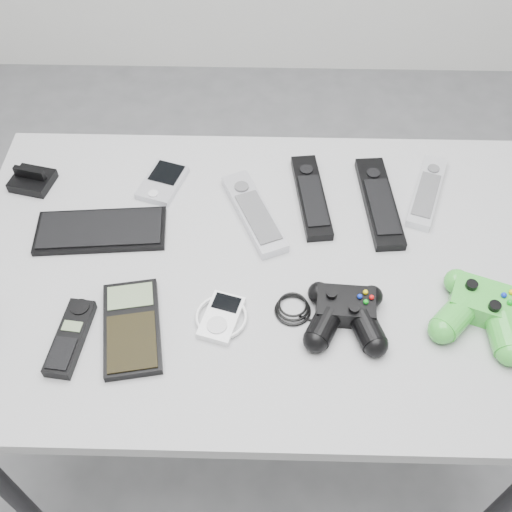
{
  "coord_description": "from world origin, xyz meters",
  "views": [
    {
      "loc": [
        -0.07,
        -0.71,
        1.65
      ],
      "look_at": [
        -0.08,
        -0.01,
        0.78
      ],
      "focal_mm": 42.0,
      "sensor_mm": 36.0,
      "label": 1
    }
  ],
  "objects_px": {
    "remote_silver_b": "(427,191)",
    "desk": "(260,283)",
    "remote_silver_a": "(254,212)",
    "remote_black_b": "(379,201)",
    "pda": "(162,182)",
    "mp3_player": "(221,317)",
    "controller_green": "(483,309)",
    "calculator": "(132,327)",
    "pda_keyboard": "(101,230)",
    "cordless_handset": "(70,337)",
    "controller_black": "(346,313)",
    "remote_black_a": "(311,196)"
  },
  "relations": [
    {
      "from": "remote_silver_b",
      "to": "desk",
      "type": "bearing_deg",
      "value": -131.71
    },
    {
      "from": "remote_silver_a",
      "to": "remote_black_b",
      "type": "xyz_separation_m",
      "value": [
        0.25,
        0.04,
        -0.0
      ]
    },
    {
      "from": "pda",
      "to": "remote_black_b",
      "type": "relative_size",
      "value": 0.47
    },
    {
      "from": "mp3_player",
      "to": "controller_green",
      "type": "bearing_deg",
      "value": 17.96
    },
    {
      "from": "desk",
      "to": "calculator",
      "type": "height_order",
      "value": "calculator"
    },
    {
      "from": "controller_green",
      "to": "calculator",
      "type": "bearing_deg",
      "value": -155.4
    },
    {
      "from": "remote_silver_a",
      "to": "desk",
      "type": "bearing_deg",
      "value": -106.37
    },
    {
      "from": "remote_black_b",
      "to": "controller_green",
      "type": "bearing_deg",
      "value": -66.13
    },
    {
      "from": "pda_keyboard",
      "to": "desk",
      "type": "bearing_deg",
      "value": -17.06
    },
    {
      "from": "cordless_handset",
      "to": "mp3_player",
      "type": "xyz_separation_m",
      "value": [
        0.25,
        0.05,
        -0.0
      ]
    },
    {
      "from": "cordless_handset",
      "to": "calculator",
      "type": "xyz_separation_m",
      "value": [
        0.1,
        0.02,
        -0.0
      ]
    },
    {
      "from": "calculator",
      "to": "mp3_player",
      "type": "distance_m",
      "value": 0.16
    },
    {
      "from": "pda",
      "to": "controller_green",
      "type": "xyz_separation_m",
      "value": [
        0.6,
        -0.32,
        0.02
      ]
    },
    {
      "from": "pda",
      "to": "remote_silver_a",
      "type": "distance_m",
      "value": 0.21
    },
    {
      "from": "pda",
      "to": "controller_black",
      "type": "xyz_separation_m",
      "value": [
        0.36,
        -0.33,
        0.02
      ]
    },
    {
      "from": "remote_silver_b",
      "to": "controller_green",
      "type": "relative_size",
      "value": 1.21
    },
    {
      "from": "controller_green",
      "to": "controller_black",
      "type": "bearing_deg",
      "value": -156.55
    },
    {
      "from": "desk",
      "to": "calculator",
      "type": "distance_m",
      "value": 0.28
    },
    {
      "from": "pda",
      "to": "mp3_player",
      "type": "xyz_separation_m",
      "value": [
        0.14,
        -0.33,
        -0.0
      ]
    },
    {
      "from": "cordless_handset",
      "to": "controller_black",
      "type": "bearing_deg",
      "value": 13.23
    },
    {
      "from": "calculator",
      "to": "controller_black",
      "type": "bearing_deg",
      "value": -5.86
    },
    {
      "from": "desk",
      "to": "calculator",
      "type": "xyz_separation_m",
      "value": [
        -0.22,
        -0.15,
        0.08
      ]
    },
    {
      "from": "remote_silver_b",
      "to": "mp3_player",
      "type": "distance_m",
      "value": 0.52
    },
    {
      "from": "remote_silver_b",
      "to": "mp3_player",
      "type": "bearing_deg",
      "value": -122.73
    },
    {
      "from": "remote_black_a",
      "to": "remote_silver_b",
      "type": "relative_size",
      "value": 1.1
    },
    {
      "from": "mp3_player",
      "to": "remote_black_b",
      "type": "bearing_deg",
      "value": 58.97
    },
    {
      "from": "pda",
      "to": "mp3_player",
      "type": "height_order",
      "value": "same"
    },
    {
      "from": "remote_silver_a",
      "to": "cordless_handset",
      "type": "bearing_deg",
      "value": -159.36
    },
    {
      "from": "remote_black_b",
      "to": "remote_black_a",
      "type": "bearing_deg",
      "value": 169.62
    },
    {
      "from": "pda",
      "to": "controller_green",
      "type": "distance_m",
      "value": 0.68
    },
    {
      "from": "mp3_player",
      "to": "pda",
      "type": "bearing_deg",
      "value": 129.46
    },
    {
      "from": "remote_silver_a",
      "to": "mp3_player",
      "type": "height_order",
      "value": "remote_silver_a"
    },
    {
      "from": "pda_keyboard",
      "to": "mp3_player",
      "type": "xyz_separation_m",
      "value": [
        0.25,
        -0.2,
        0.0
      ]
    },
    {
      "from": "desk",
      "to": "remote_black_b",
      "type": "height_order",
      "value": "remote_black_b"
    },
    {
      "from": "cordless_handset",
      "to": "remote_black_b",
      "type": "bearing_deg",
      "value": 37.51
    },
    {
      "from": "remote_silver_a",
      "to": "controller_black",
      "type": "distance_m",
      "value": 0.29
    },
    {
      "from": "desk",
      "to": "controller_green",
      "type": "distance_m",
      "value": 0.41
    },
    {
      "from": "desk",
      "to": "remote_black_b",
      "type": "xyz_separation_m",
      "value": [
        0.24,
        0.16,
        0.08
      ]
    },
    {
      "from": "controller_green",
      "to": "pda",
      "type": "bearing_deg",
      "value": 172.85
    },
    {
      "from": "remote_black_b",
      "to": "cordless_handset",
      "type": "height_order",
      "value": "same"
    },
    {
      "from": "pda",
      "to": "cordless_handset",
      "type": "height_order",
      "value": "cordless_handset"
    },
    {
      "from": "mp3_player",
      "to": "controller_black",
      "type": "height_order",
      "value": "controller_black"
    },
    {
      "from": "remote_silver_a",
      "to": "remote_silver_b",
      "type": "bearing_deg",
      "value": -12.44
    },
    {
      "from": "cordless_handset",
      "to": "controller_black",
      "type": "xyz_separation_m",
      "value": [
        0.47,
        0.05,
        0.01
      ]
    },
    {
      "from": "desk",
      "to": "controller_green",
      "type": "bearing_deg",
      "value": -16.26
    },
    {
      "from": "desk",
      "to": "pda",
      "type": "bearing_deg",
      "value": 135.74
    },
    {
      "from": "remote_black_a",
      "to": "controller_green",
      "type": "xyz_separation_m",
      "value": [
        0.29,
        -0.28,
        0.02
      ]
    },
    {
      "from": "pda_keyboard",
      "to": "remote_silver_b",
      "type": "distance_m",
      "value": 0.67
    },
    {
      "from": "calculator",
      "to": "controller_green",
      "type": "distance_m",
      "value": 0.61
    },
    {
      "from": "remote_black_b",
      "to": "calculator",
      "type": "bearing_deg",
      "value": -151.07
    }
  ]
}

